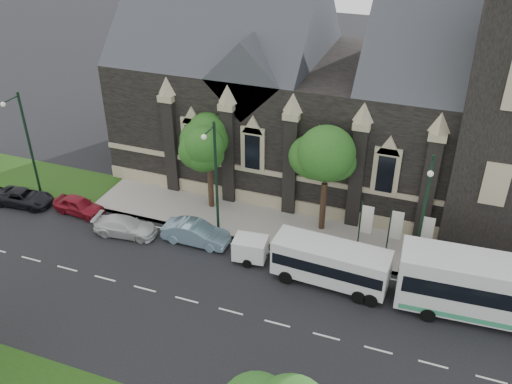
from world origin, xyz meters
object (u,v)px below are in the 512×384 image
at_px(banner_flag_right, 424,234).
at_px(car_far_black, 24,197).
at_px(tree_walk_left, 212,141).
at_px(street_lamp_near, 423,213).
at_px(street_lamp_mid, 215,175).
at_px(banner_flag_left, 364,222).
at_px(sedan, 196,233).
at_px(tree_walk_right, 330,160).
at_px(shuttle_bus, 331,262).
at_px(car_far_red, 79,205).
at_px(street_lamp_far, 26,140).
at_px(banner_flag_center, 394,228).
at_px(box_trailer, 250,248).
at_px(car_far_white, 126,226).

relative_size(banner_flag_right, car_far_black, 0.85).
relative_size(tree_walk_left, street_lamp_near, 0.85).
distance_m(street_lamp_mid, banner_flag_right, 14.67).
distance_m(street_lamp_near, car_far_black, 30.60).
relative_size(street_lamp_mid, banner_flag_right, 2.25).
height_order(banner_flag_left, sedan, banner_flag_left).
xyz_separation_m(sedan, car_far_black, (-15.16, -0.07, -0.15)).
height_order(tree_walk_right, street_lamp_near, street_lamp_near).
bearing_deg(street_lamp_near, tree_walk_left, 167.13).
bearing_deg(street_lamp_near, shuttle_bus, -154.89).
xyz_separation_m(banner_flag_left, car_far_red, (-21.61, -2.88, -1.67)).
xyz_separation_m(banner_flag_left, shuttle_bus, (-1.27, -4.24, -0.72)).
bearing_deg(banner_flag_left, car_far_black, -172.93).
bearing_deg(street_lamp_far, banner_flag_center, 3.86).
bearing_deg(street_lamp_far, box_trailer, -5.56).
bearing_deg(shuttle_bus, sedan, 177.23).
xyz_separation_m(street_lamp_mid, car_far_white, (-6.39, -2.18, -4.43)).
xyz_separation_m(banner_flag_left, banner_flag_center, (2.00, 0.00, 0.00)).
xyz_separation_m(tree_walk_right, banner_flag_right, (7.08, -1.71, -3.43)).
bearing_deg(tree_walk_right, car_far_black, -167.96).
xyz_separation_m(street_lamp_mid, car_far_red, (-11.32, -0.97, -4.40)).
xyz_separation_m(tree_walk_right, sedan, (-8.30, -4.93, -5.01)).
relative_size(box_trailer, car_far_black, 0.71).
bearing_deg(banner_flag_left, car_far_white, -166.21).
distance_m(street_lamp_near, sedan, 15.75).
bearing_deg(banner_flag_center, tree_walk_left, 173.11).
bearing_deg(car_far_black, tree_walk_right, -82.45).
xyz_separation_m(banner_flag_center, car_far_black, (-28.53, -3.29, -1.73)).
bearing_deg(street_lamp_mid, car_far_black, -175.13).
distance_m(shuttle_bus, car_far_white, 15.43).
height_order(tree_walk_left, banner_flag_center, tree_walk_left).
relative_size(banner_flag_right, box_trailer, 1.20).
bearing_deg(tree_walk_left, car_far_black, -160.94).
distance_m(street_lamp_mid, car_far_white, 8.07).
bearing_deg(box_trailer, tree_walk_left, 126.91).
height_order(street_lamp_near, street_lamp_mid, same).
bearing_deg(street_lamp_far, sedan, -5.03).
xyz_separation_m(banner_flag_right, box_trailer, (-10.97, -3.79, -1.40)).
bearing_deg(tree_walk_left, shuttle_bus, -28.81).
distance_m(street_lamp_mid, sedan, 4.63).
bearing_deg(street_lamp_near, box_trailer, -170.01).
distance_m(tree_walk_right, car_far_white, 15.65).
bearing_deg(car_far_red, banner_flag_right, -79.04).
relative_size(shuttle_bus, box_trailer, 2.27).
height_order(car_far_red, car_far_black, car_far_red).
height_order(street_lamp_far, banner_flag_center, street_lamp_far).
distance_m(street_lamp_near, banner_flag_left, 4.99).
distance_m(box_trailer, car_far_red, 14.67).
xyz_separation_m(tree_walk_left, shuttle_bus, (10.81, -5.95, -4.07)).
relative_size(street_lamp_far, sedan, 1.84).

